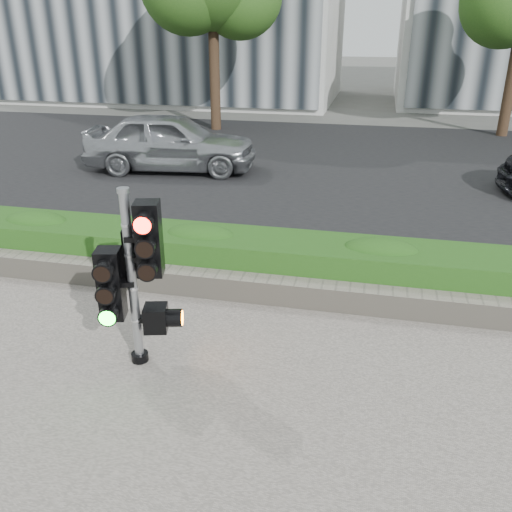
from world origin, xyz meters
The scene contains 7 objects.
ground centered at (0.00, 0.00, 0.00)m, with size 120.00×120.00×0.00m, color #51514C.
road centered at (0.00, 10.00, 0.01)m, with size 60.00×13.00×0.02m, color black.
curb centered at (0.00, 3.15, 0.06)m, with size 60.00×0.25×0.12m, color gray.
stone_wall centered at (0.00, 1.90, 0.20)m, with size 12.00×0.32×0.34m, color gray.
hedge centered at (0.00, 2.55, 0.37)m, with size 12.00×1.00×0.68m, color #3F8228.
traffic_signal centered at (-1.16, 0.16, 1.18)m, with size 0.76×0.63×2.09m.
car_silver centered at (-3.95, 8.53, 0.77)m, with size 1.78×4.43×1.51m, color #9FA1A5.
Camera 1 is at (1.31, -4.77, 3.68)m, focal length 38.00 mm.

